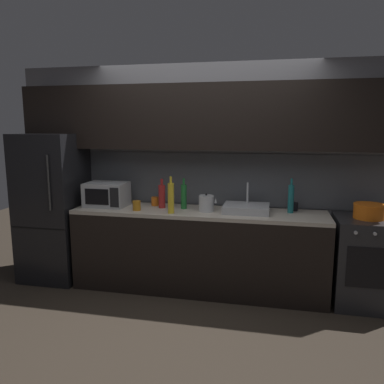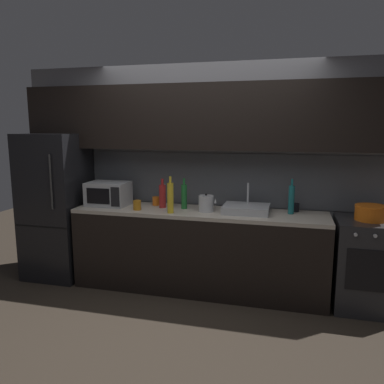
{
  "view_description": "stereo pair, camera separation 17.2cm",
  "coord_description": "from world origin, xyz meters",
  "px_view_note": "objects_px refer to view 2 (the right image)",
  "views": [
    {
      "loc": [
        0.78,
        -3.06,
        1.8
      ],
      "look_at": [
        -0.07,
        0.9,
        1.1
      ],
      "focal_mm": 35.66,
      "sensor_mm": 36.0,
      "label": 1
    },
    {
      "loc": [
        0.95,
        -3.02,
        1.8
      ],
      "look_at": [
        -0.07,
        0.9,
        1.1
      ],
      "focal_mm": 35.66,
      "sensor_mm": 36.0,
      "label": 2
    }
  ],
  "objects_px": {
    "oven_range": "(366,264)",
    "mug_dark": "(295,207)",
    "refrigerator": "(57,206)",
    "wine_bottle_green": "(184,196)",
    "wine_bottle_yellow": "(170,198)",
    "mug_orange": "(156,201)",
    "wine_bottle_red": "(162,196)",
    "mug_amber": "(137,205)",
    "kettle": "(206,203)",
    "cooking_pot": "(371,213)",
    "wine_bottle_teal": "(291,199)",
    "microwave": "(109,194)"
  },
  "relations": [
    {
      "from": "oven_range",
      "to": "mug_dark",
      "type": "distance_m",
      "value": 0.88
    },
    {
      "from": "refrigerator",
      "to": "mug_dark",
      "type": "relative_size",
      "value": 19.55
    },
    {
      "from": "wine_bottle_green",
      "to": "wine_bottle_yellow",
      "type": "height_order",
      "value": "wine_bottle_yellow"
    },
    {
      "from": "mug_orange",
      "to": "wine_bottle_red",
      "type": "bearing_deg",
      "value": -42.55
    },
    {
      "from": "wine_bottle_green",
      "to": "mug_amber",
      "type": "height_order",
      "value": "wine_bottle_green"
    },
    {
      "from": "wine_bottle_yellow",
      "to": "mug_amber",
      "type": "distance_m",
      "value": 0.42
    },
    {
      "from": "kettle",
      "to": "mug_dark",
      "type": "height_order",
      "value": "kettle"
    },
    {
      "from": "mug_amber",
      "to": "cooking_pot",
      "type": "bearing_deg",
      "value": 3.25
    },
    {
      "from": "refrigerator",
      "to": "wine_bottle_teal",
      "type": "xyz_separation_m",
      "value": [
        2.72,
        0.1,
        0.19
      ]
    },
    {
      "from": "wine_bottle_red",
      "to": "wine_bottle_yellow",
      "type": "xyz_separation_m",
      "value": [
        0.17,
        -0.24,
        0.03
      ]
    },
    {
      "from": "microwave",
      "to": "wine_bottle_teal",
      "type": "bearing_deg",
      "value": 2.16
    },
    {
      "from": "wine_bottle_yellow",
      "to": "microwave",
      "type": "bearing_deg",
      "value": 165.89
    },
    {
      "from": "oven_range",
      "to": "mug_amber",
      "type": "bearing_deg",
      "value": -176.77
    },
    {
      "from": "microwave",
      "to": "cooking_pot",
      "type": "bearing_deg",
      "value": -0.38
    },
    {
      "from": "kettle",
      "to": "wine_bottle_green",
      "type": "bearing_deg",
      "value": 163.6
    },
    {
      "from": "wine_bottle_red",
      "to": "mug_orange",
      "type": "relative_size",
      "value": 3.32
    },
    {
      "from": "wine_bottle_green",
      "to": "wine_bottle_teal",
      "type": "distance_m",
      "value": 1.15
    },
    {
      "from": "microwave",
      "to": "cooking_pot",
      "type": "height_order",
      "value": "microwave"
    },
    {
      "from": "mug_orange",
      "to": "wine_bottle_teal",
      "type": "bearing_deg",
      "value": -2.23
    },
    {
      "from": "mug_orange",
      "to": "cooking_pot",
      "type": "height_order",
      "value": "cooking_pot"
    },
    {
      "from": "kettle",
      "to": "wine_bottle_red",
      "type": "xyz_separation_m",
      "value": [
        -0.52,
        0.07,
        0.05
      ]
    },
    {
      "from": "microwave",
      "to": "mug_dark",
      "type": "relative_size",
      "value": 5.23
    },
    {
      "from": "wine_bottle_red",
      "to": "kettle",
      "type": "bearing_deg",
      "value": -7.91
    },
    {
      "from": "wine_bottle_red",
      "to": "refrigerator",
      "type": "bearing_deg",
      "value": -177.84
    },
    {
      "from": "oven_range",
      "to": "mug_orange",
      "type": "xyz_separation_m",
      "value": [
        -2.25,
        0.16,
        0.5
      ]
    },
    {
      "from": "kettle",
      "to": "wine_bottle_teal",
      "type": "relative_size",
      "value": 0.54
    },
    {
      "from": "refrigerator",
      "to": "cooking_pot",
      "type": "bearing_deg",
      "value": 0.0
    },
    {
      "from": "oven_range",
      "to": "wine_bottle_red",
      "type": "relative_size",
      "value": 2.75
    },
    {
      "from": "kettle",
      "to": "wine_bottle_red",
      "type": "relative_size",
      "value": 0.6
    },
    {
      "from": "microwave",
      "to": "wine_bottle_red",
      "type": "relative_size",
      "value": 1.41
    },
    {
      "from": "mug_orange",
      "to": "refrigerator",
      "type": "bearing_deg",
      "value": -172.74
    },
    {
      "from": "refrigerator",
      "to": "wine_bottle_teal",
      "type": "relative_size",
      "value": 4.7
    },
    {
      "from": "microwave",
      "to": "mug_amber",
      "type": "xyz_separation_m",
      "value": [
        0.42,
        -0.15,
        -0.08
      ]
    },
    {
      "from": "microwave",
      "to": "kettle",
      "type": "xyz_separation_m",
      "value": [
        1.16,
        -0.04,
        -0.05
      ]
    },
    {
      "from": "wine_bottle_yellow",
      "to": "cooking_pot",
      "type": "height_order",
      "value": "wine_bottle_yellow"
    },
    {
      "from": "oven_range",
      "to": "kettle",
      "type": "relative_size",
      "value": 4.57
    },
    {
      "from": "wine_bottle_green",
      "to": "wine_bottle_teal",
      "type": "xyz_separation_m",
      "value": [
        1.15,
        0.04,
        0.01
      ]
    },
    {
      "from": "mug_orange",
      "to": "mug_dark",
      "type": "relative_size",
      "value": 1.12
    },
    {
      "from": "microwave",
      "to": "refrigerator",
      "type": "bearing_deg",
      "value": -178.45
    },
    {
      "from": "kettle",
      "to": "wine_bottle_yellow",
      "type": "bearing_deg",
      "value": -154.64
    },
    {
      "from": "mug_orange",
      "to": "mug_dark",
      "type": "distance_m",
      "value": 1.56
    },
    {
      "from": "wine_bottle_red",
      "to": "oven_range",
      "type": "bearing_deg",
      "value": -1.38
    },
    {
      "from": "wine_bottle_green",
      "to": "mug_dark",
      "type": "height_order",
      "value": "wine_bottle_green"
    },
    {
      "from": "cooking_pot",
      "to": "mug_amber",
      "type": "bearing_deg",
      "value": -176.75
    },
    {
      "from": "refrigerator",
      "to": "cooking_pot",
      "type": "height_order",
      "value": "refrigerator"
    },
    {
      "from": "wine_bottle_teal",
      "to": "wine_bottle_yellow",
      "type": "height_order",
      "value": "wine_bottle_yellow"
    },
    {
      "from": "wine_bottle_red",
      "to": "wine_bottle_teal",
      "type": "distance_m",
      "value": 1.4
    },
    {
      "from": "wine_bottle_green",
      "to": "wine_bottle_yellow",
      "type": "distance_m",
      "value": 0.26
    },
    {
      "from": "oven_range",
      "to": "wine_bottle_yellow",
      "type": "xyz_separation_m",
      "value": [
        -1.97,
        -0.19,
        0.62
      ]
    },
    {
      "from": "mug_orange",
      "to": "microwave",
      "type": "bearing_deg",
      "value": -165.66
    }
  ]
}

